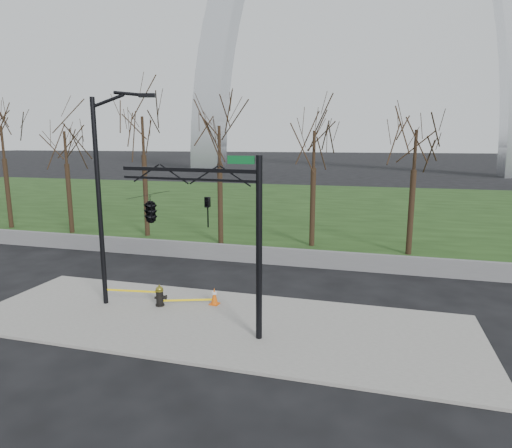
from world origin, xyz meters
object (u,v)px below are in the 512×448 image
(fire_hydrant, at_px, (160,296))
(traffic_signal_mast, at_px, (170,210))
(traffic_cone, at_px, (214,296))
(street_light, at_px, (104,188))

(fire_hydrant, distance_m, traffic_signal_mast, 4.09)
(fire_hydrant, distance_m, traffic_cone, 2.11)
(traffic_cone, distance_m, traffic_signal_mast, 4.31)
(traffic_cone, bearing_deg, street_light, -166.53)
(fire_hydrant, xyz_separation_m, traffic_signal_mast, (1.23, -1.34, 3.66))
(fire_hydrant, relative_size, street_light, 0.10)
(traffic_cone, xyz_separation_m, street_light, (-3.99, -0.96, 4.26))
(traffic_signal_mast, bearing_deg, traffic_cone, 75.92)
(traffic_cone, xyz_separation_m, traffic_signal_mast, (-0.76, -2.05, 3.71))
(street_light, bearing_deg, fire_hydrant, -8.46)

